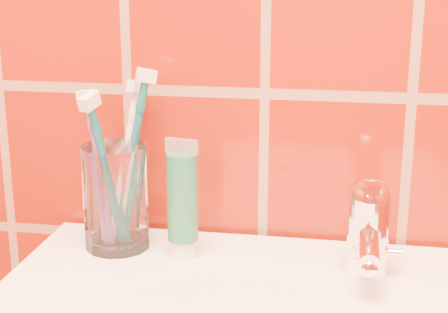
# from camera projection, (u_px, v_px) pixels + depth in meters

# --- Properties ---
(glass_tumbler) EXTENTS (0.10, 0.10, 0.13)m
(glass_tumbler) POSITION_uv_depth(u_px,v_px,m) (116.00, 197.00, 0.87)
(glass_tumbler) COLOR white
(glass_tumbler) RESTS_ON pedestal_sink
(toothpaste_tube) EXTENTS (0.04, 0.04, 0.15)m
(toothpaste_tube) POSITION_uv_depth(u_px,v_px,m) (183.00, 202.00, 0.84)
(toothpaste_tube) COLOR white
(toothpaste_tube) RESTS_ON pedestal_sink
(faucet) EXTENTS (0.05, 0.11, 0.12)m
(faucet) POSITION_uv_depth(u_px,v_px,m) (369.00, 225.00, 0.79)
(faucet) COLOR white
(faucet) RESTS_ON pedestal_sink
(toothbrush_0) EXTENTS (0.10, 0.14, 0.23)m
(toothbrush_0) POSITION_uv_depth(u_px,v_px,m) (125.00, 164.00, 0.89)
(toothbrush_0) COLOR white
(toothbrush_0) RESTS_ON glass_tumbler
(toothbrush_1) EXTENTS (0.08, 0.14, 0.23)m
(toothbrush_1) POSITION_uv_depth(u_px,v_px,m) (108.00, 177.00, 0.83)
(toothbrush_1) COLOR #0D5870
(toothbrush_1) RESTS_ON glass_tumbler
(toothbrush_2) EXTENTS (0.11, 0.10, 0.24)m
(toothbrush_2) POSITION_uv_depth(u_px,v_px,m) (131.00, 159.00, 0.87)
(toothbrush_2) COLOR #0D6171
(toothbrush_2) RESTS_ON glass_tumbler
(toothbrush_3) EXTENTS (0.07, 0.06, 0.21)m
(toothbrush_3) POSITION_uv_depth(u_px,v_px,m) (101.00, 173.00, 0.86)
(toothbrush_3) COLOR #8B4AA0
(toothbrush_3) RESTS_ON glass_tumbler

